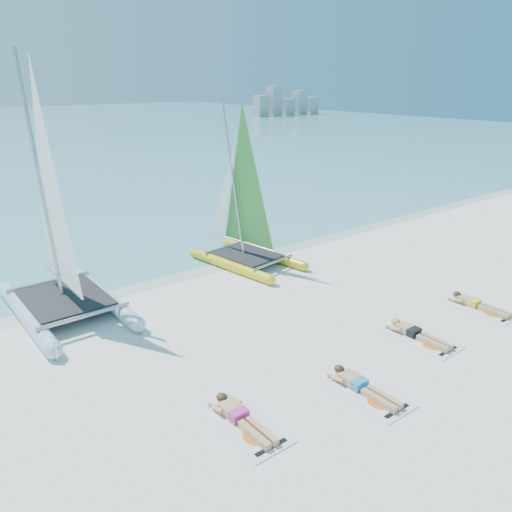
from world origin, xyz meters
The scene contains 13 objects.
ground centered at (0.00, 0.00, 0.00)m, with size 140.00×140.00×0.00m, color white.
wet_sand_strip centered at (0.00, 5.50, 0.00)m, with size 140.00×1.40×0.01m, color beige.
distant_skyline centered at (53.71, 62.00, 1.94)m, with size 14.00×2.00×5.00m.
catamaran_blue centered at (-4.03, 4.93, 2.17)m, with size 2.58×5.33×7.26m.
catamaran_yellow centered at (2.28, 5.21, 1.83)m, with size 2.66×4.68×5.82m.
towel_a centered at (-2.96, -2.27, 0.01)m, with size 1.00×1.85×0.02m, color silver.
sunbather_a centered at (-2.96, -2.08, 0.12)m, with size 0.37×1.73×0.26m.
towel_b centered at (-0.33, -2.99, 0.01)m, with size 1.00×1.85×0.02m, color silver.
sunbather_b centered at (-0.33, -2.80, 0.12)m, with size 0.37×1.73×0.26m.
towel_c centered at (2.55, -2.30, 0.01)m, with size 1.00×1.85×0.02m, color silver.
sunbather_c centered at (2.55, -2.11, 0.12)m, with size 0.37×1.73×0.26m.
towel_d centered at (5.43, -2.31, 0.01)m, with size 1.00×1.85×0.02m, color silver.
sunbather_d centered at (5.43, -2.12, 0.12)m, with size 0.37×1.73×0.26m.
Camera 1 is at (-7.60, -8.58, 6.24)m, focal length 35.00 mm.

